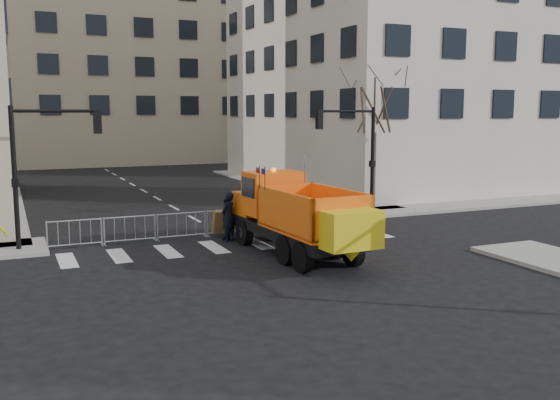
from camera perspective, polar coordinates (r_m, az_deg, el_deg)
name	(u,v)px	position (r m, az deg, el deg)	size (l,w,h in m)	color
ground	(302,279)	(19.64, 2.01, -7.20)	(120.00, 120.00, 0.00)	black
sidewalk_back	(217,230)	(27.33, -5.79, -2.72)	(64.00, 5.00, 0.15)	gray
building_far	(85,46)	(69.88, -17.41, 13.31)	(30.00, 18.00, 24.00)	tan
traffic_light_left	(15,180)	(24.67, -23.08, 1.67)	(0.18, 0.18, 5.40)	black
traffic_light_right	(372,162)	(31.50, 8.44, 3.48)	(0.18, 0.18, 5.40)	black
crowd_barriers	(206,224)	(26.18, -6.76, -2.16)	(12.60, 0.60, 1.10)	#9EA0A5
street_tree	(374,140)	(32.66, 8.58, 5.48)	(3.00, 3.00, 7.50)	#382B21
plow_truck	(297,213)	(22.39, 1.61, -1.24)	(2.99, 9.10, 3.49)	black
cop_a	(228,217)	(25.03, -4.75, -1.55)	(0.73, 0.48, 2.01)	black
cop_b	(274,211)	(26.52, -0.53, -1.01)	(0.96, 0.75, 1.98)	black
cop_c	(227,219)	(25.37, -4.84, -1.74)	(1.01, 0.42, 1.72)	black
newspaper_box	(354,203)	(31.16, 6.75, -0.24)	(0.45, 0.40, 1.10)	#9A0C0B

